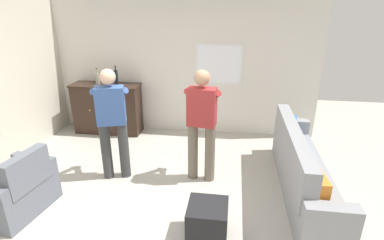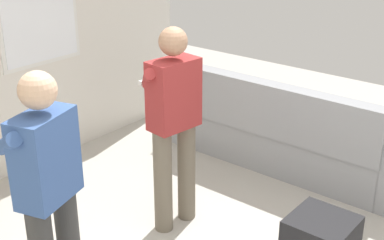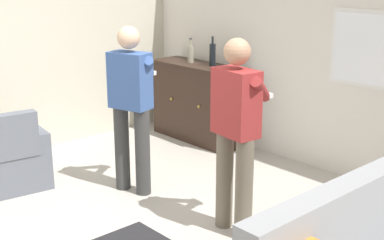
% 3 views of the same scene
% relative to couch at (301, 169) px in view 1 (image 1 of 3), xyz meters
% --- Properties ---
extents(ground, '(10.40, 10.40, 0.00)m').
position_rel_couch_xyz_m(ground, '(-1.98, -0.64, -0.35)').
color(ground, '#B2ADA3').
extents(wall_back_with_window, '(5.20, 0.15, 2.80)m').
position_rel_couch_xyz_m(wall_back_with_window, '(-1.96, 2.02, 1.05)').
color(wall_back_with_window, silver).
rests_on(wall_back_with_window, ground).
extents(couch, '(0.57, 2.56, 0.94)m').
position_rel_couch_xyz_m(couch, '(0.00, 0.00, 0.00)').
color(couch, gray).
rests_on(couch, ground).
extents(armchair, '(0.75, 0.96, 0.85)m').
position_rel_couch_xyz_m(armchair, '(-3.63, -0.96, -0.06)').
color(armchair, slate).
rests_on(armchair, ground).
extents(sideboard_cabinet, '(1.38, 0.49, 1.01)m').
position_rel_couch_xyz_m(sideboard_cabinet, '(-3.51, 1.66, 0.16)').
color(sideboard_cabinet, black).
rests_on(sideboard_cabinet, ground).
extents(bottle_wine_green, '(0.08, 0.08, 0.37)m').
position_rel_couch_xyz_m(bottle_wine_green, '(-3.28, 1.69, 0.81)').
color(bottle_wine_green, black).
rests_on(bottle_wine_green, sideboard_cabinet).
extents(bottle_liquor_amber, '(0.08, 0.08, 0.32)m').
position_rel_couch_xyz_m(bottle_liquor_amber, '(-3.65, 1.66, 0.78)').
color(bottle_liquor_amber, gray).
rests_on(bottle_liquor_amber, sideboard_cabinet).
extents(ottoman, '(0.45, 0.45, 0.42)m').
position_rel_couch_xyz_m(ottoman, '(-1.20, -1.07, -0.14)').
color(ottoman, black).
rests_on(ottoman, ground).
extents(person_standing_left, '(0.53, 0.52, 1.68)m').
position_rel_couch_xyz_m(person_standing_left, '(-2.71, 0.03, 0.58)').
color(person_standing_left, '#383838').
rests_on(person_standing_left, ground).
extents(person_standing_right, '(0.55, 0.50, 1.68)m').
position_rel_couch_xyz_m(person_standing_right, '(-1.41, 0.16, 0.58)').
color(person_standing_right, '#6B6051').
rests_on(person_standing_right, ground).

